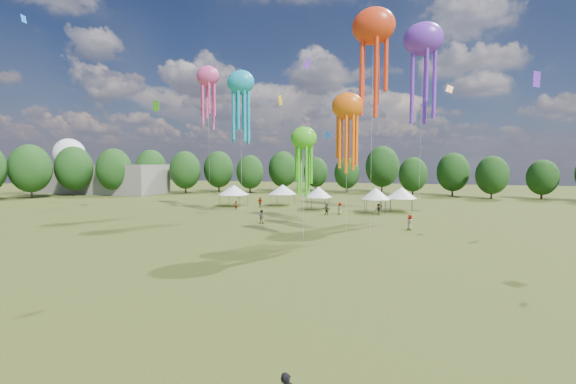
% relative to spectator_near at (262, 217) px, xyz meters
% --- Properties ---
extents(ground, '(300.00, 300.00, 0.00)m').
position_rel_spectator_near_xyz_m(ground, '(7.65, -35.07, -0.94)').
color(ground, '#384416').
rests_on(ground, ground).
extents(spectator_near, '(1.04, 0.89, 1.87)m').
position_rel_spectator_near_xyz_m(spectator_near, '(0.00, 0.00, 0.00)').
color(spectator_near, gray).
rests_on(spectator_near, ground).
extents(spectators_far, '(29.94, 24.48, 1.93)m').
position_rel_spectator_near_xyz_m(spectators_far, '(8.48, 13.35, -0.02)').
color(spectators_far, gray).
rests_on(spectators_far, ground).
extents(festival_tents, '(36.40, 10.77, 4.25)m').
position_rel_spectator_near_xyz_m(festival_tents, '(2.65, 18.59, 2.26)').
color(festival_tents, '#47474C').
rests_on(festival_tents, ground).
extents(show_kites, '(39.69, 27.33, 30.09)m').
position_rel_spectator_near_xyz_m(show_kites, '(10.30, 7.13, 19.97)').
color(show_kites, '#17A7CB').
rests_on(show_kites, ground).
extents(treeline, '(201.57, 95.24, 13.43)m').
position_rel_spectator_near_xyz_m(treeline, '(3.79, 27.45, 5.61)').
color(treeline, '#38281C').
rests_on(treeline, ground).
extents(hangar, '(40.00, 12.00, 8.00)m').
position_rel_spectator_near_xyz_m(hangar, '(-64.35, 36.93, 3.06)').
color(hangar, gray).
rests_on(hangar, ground).
extents(radome, '(9.00, 9.00, 16.00)m').
position_rel_spectator_near_xyz_m(radome, '(-80.35, 42.93, 9.05)').
color(radome, white).
rests_on(radome, ground).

